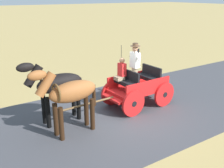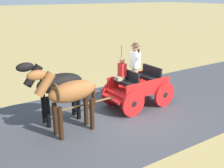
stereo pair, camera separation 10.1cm
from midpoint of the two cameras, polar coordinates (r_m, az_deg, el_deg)
ground_plane at (r=9.76m, az=3.24°, el=-6.16°), size 200.00×200.00×0.00m
road_surface at (r=9.76m, az=3.24°, el=-6.14°), size 5.79×160.00×0.01m
horse_drawn_carriage at (r=10.05m, az=5.69°, el=-0.43°), size 1.50×4.51×2.50m
horse_near_side at (r=7.94m, az=-8.88°, el=-2.04°), size 0.67×2.14×2.21m
horse_off_side at (r=8.74m, az=-11.61°, el=-0.21°), size 0.60×2.13×2.21m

